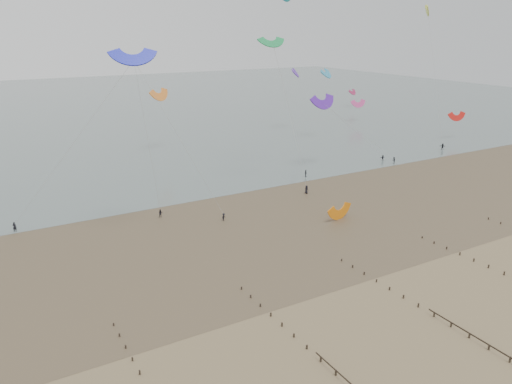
% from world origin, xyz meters
% --- Properties ---
extents(ground, '(500.00, 500.00, 0.00)m').
position_xyz_m(ground, '(0.00, 0.00, 0.00)').
color(ground, brown).
rests_on(ground, ground).
extents(sea_and_shore, '(500.00, 665.00, 0.03)m').
position_xyz_m(sea_and_shore, '(-4.08, 34.40, 0.01)').
color(sea_and_shore, '#475654').
rests_on(sea_and_shore, ground).
extents(kitesurfer_lead, '(0.80, 0.67, 1.86)m').
position_xyz_m(kitesurfer_lead, '(-39.52, 50.93, 0.93)').
color(kitesurfer_lead, black).
rests_on(kitesurfer_lead, ground).
extents(kitesurfers, '(140.03, 22.17, 1.89)m').
position_xyz_m(kitesurfers, '(33.20, 50.17, 0.87)').
color(kitesurfers, black).
rests_on(kitesurfers, ground).
extents(grounded_kite, '(6.55, 5.59, 3.14)m').
position_xyz_m(grounded_kite, '(15.30, 26.50, 0.00)').
color(grounded_kite, orange).
rests_on(grounded_kite, ground).
extents(kites_airborne, '(231.41, 115.69, 42.13)m').
position_xyz_m(kites_airborne, '(-23.94, 90.71, 20.66)').
color(kites_airborne, '#581EB2').
rests_on(kites_airborne, ground).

